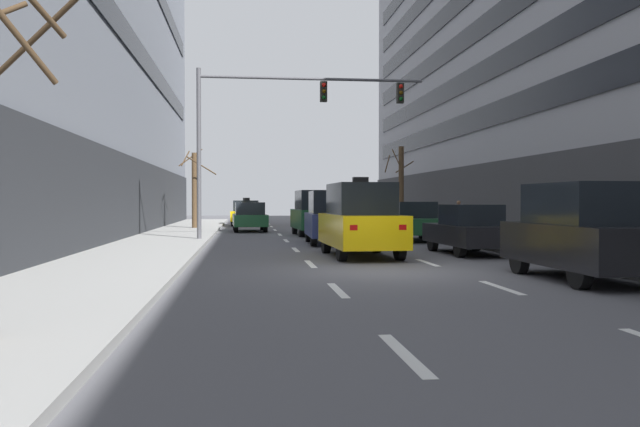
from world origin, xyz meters
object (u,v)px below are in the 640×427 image
Objects in this scene: taxi_driving_3 at (246,213)px; car_driving_2 at (315,213)px; car_driving_4 at (331,218)px; car_parked_2 at (469,230)px; car_driving_1 at (250,217)px; car_parked_3 at (412,221)px; pedestrian_1 at (459,214)px; traffic_signal_0 at (277,116)px; taxi_driving_0 at (360,220)px; street_tree_1 at (401,185)px; street_tree_2 at (194,189)px; pedestrian_0 at (571,219)px; car_parked_1 at (581,232)px.

car_driving_2 is at bearing -75.57° from taxi_driving_3.
car_driving_4 is 6.39m from car_parked_2.
car_driving_2 reaches higher than car_driving_4.
car_driving_1 is 0.98× the size of car_parked_3.
car_driving_1 is at bearing 159.21° from pedestrian_1.
car_parked_2 is 0.45× the size of traffic_signal_0.
taxi_driving_0 is 0.94× the size of street_tree_1.
street_tree_1 is (6.16, 13.54, 1.61)m from car_driving_4.
car_driving_4 is 14.96m from street_tree_1.
car_driving_2 is at bearing 128.21° from car_parked_3.
traffic_signal_0 reaches higher than car_driving_2.
traffic_signal_0 is at bearing 178.87° from car_parked_3.
street_tree_2 is 22.51m from pedestrian_0.
car_driving_4 is at bearing -90.54° from car_driving_2.
street_tree_1 is at bearing 50.00° from car_driving_2.
taxi_driving_0 is 5.77m from car_driving_4.
car_parked_3 is (3.64, -4.63, -0.28)m from car_driving_2.
car_driving_4 is at bearing -41.13° from traffic_signal_0.
car_driving_4 is (3.22, -19.01, 0.18)m from taxi_driving_3.
taxi_driving_0 is 0.49× the size of traffic_signal_0.
car_parked_3 is at bearing -101.67° from street_tree_1.
pedestrian_0 is at bearing -92.93° from pedestrian_1.
street_tree_2 is at bearing 116.17° from car_driving_4.
traffic_signal_0 is 14.56m from street_tree_1.
taxi_driving_0 is at bearing -179.41° from pedestrian_0.
street_tree_1 is 7.14m from pedestrian_1.
car_parked_1 is 6.76m from car_parked_2.
street_tree_1 reaches higher than car_parked_1.
traffic_signal_0 is 6.03× the size of pedestrian_1.
car_parked_2 is (3.64, -11.48, -0.32)m from car_driving_2.
taxi_driving_0 is at bearing -71.03° from street_tree_2.
car_parked_3 is 0.47× the size of traffic_signal_0.
street_tree_1 reaches higher than car_driving_1.
car_parked_3 reaches higher than car_driving_1.
taxi_driving_3 is 11.00m from street_tree_1.
street_tree_1 is (2.45, 18.74, 1.87)m from car_parked_2.
car_parked_2 is 3.18m from pedestrian_0.
pedestrian_0 reaches higher than car_parked_2.
car_driving_2 is at bearing 101.30° from car_parked_1.
car_driving_1 is 23.66m from car_parked_1.
taxi_driving_0 is 6.70m from pedestrian_0.
car_driving_1 is 9.82m from street_tree_1.
taxi_driving_0 is at bearing -171.02° from car_parked_2.
car_parked_1 is at bearing -90.00° from car_parked_3.
taxi_driving_3 reaches higher than car_parked_2.
traffic_signal_0 is 11.47m from pedestrian_1.
car_parked_1 is 25.67m from street_tree_1.
car_parked_1 reaches higher than taxi_driving_3.
car_driving_1 is at bearing -162.90° from street_tree_1.
street_tree_2 is (-9.90, 24.58, 1.37)m from car_parked_1.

